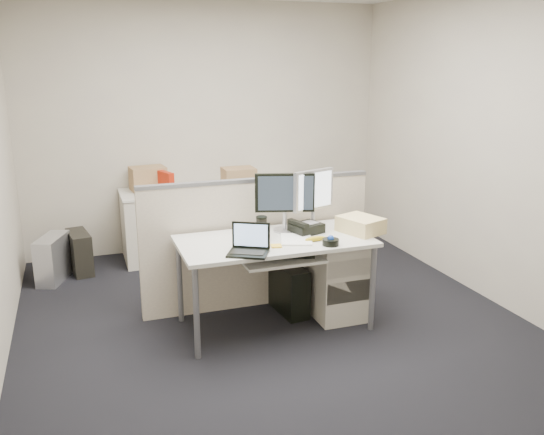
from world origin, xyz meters
name	(u,v)px	position (x,y,z in m)	size (l,w,h in m)	color
floor	(274,325)	(0.00, 0.00, -0.01)	(4.00, 4.50, 0.01)	black
wall_back	(207,128)	(0.00, 2.25, 1.35)	(4.00, 0.02, 2.70)	#B1A799
wall_front	(464,252)	(0.00, -2.25, 1.35)	(4.00, 0.02, 2.70)	#B1A799
wall_right	(493,148)	(2.00, 0.00, 1.35)	(0.02, 4.50, 2.70)	#B1A799
desk	(275,247)	(0.00, 0.00, 0.66)	(1.50, 0.75, 0.73)	silver
keyboard_tray	(282,260)	(0.00, -0.18, 0.62)	(0.62, 0.32, 0.02)	silver
drawer_pedestal	(334,277)	(0.55, 0.05, 0.33)	(0.40, 0.55, 0.65)	beige
cubicle_partition	(257,244)	(0.00, 0.45, 0.55)	(2.00, 0.06, 1.10)	beige
back_counter	(216,221)	(0.00, 1.93, 0.36)	(2.00, 0.60, 0.72)	beige
monitor_main	(285,203)	(0.15, 0.18, 0.97)	(0.48, 0.18, 0.48)	black
monitor_small	(313,200)	(0.40, 0.18, 0.97)	(0.40, 0.20, 0.48)	#B7B7BC
laptop	(248,240)	(-0.30, -0.28, 0.84)	(0.28, 0.21, 0.21)	black
trackball	(331,242)	(0.35, -0.28, 0.75)	(0.13, 0.13, 0.05)	black
desk_phone	(306,228)	(0.30, 0.08, 0.77)	(0.24, 0.20, 0.08)	black
paper_stack	(296,239)	(0.15, -0.08, 0.74)	(0.23, 0.30, 0.01)	white
sticky_pad	(276,246)	(-0.05, -0.18, 0.74)	(0.08, 0.08, 0.01)	yellow
travel_mug	(261,229)	(-0.10, 0.02, 0.82)	(0.08, 0.08, 0.17)	black
banana	(315,239)	(0.28, -0.15, 0.75)	(0.17, 0.04, 0.04)	gold
cellphone	(249,233)	(-0.15, 0.20, 0.74)	(0.06, 0.11, 0.01)	black
manila_folders	(361,225)	(0.72, -0.05, 0.79)	(0.26, 0.33, 0.13)	#F6E58A
keyboard	(287,255)	(0.05, -0.14, 0.64)	(0.41, 0.15, 0.02)	black
pc_tower_desk	(289,289)	(0.20, 0.20, 0.21)	(0.18, 0.45, 0.42)	black
pc_tower_spare_dark	(80,252)	(-1.45, 1.79, 0.21)	(0.18, 0.45, 0.42)	black
pc_tower_spare_silver	(53,259)	(-1.70, 1.63, 0.22)	(0.19, 0.47, 0.44)	#B7B7BC
cardboard_box_left	(148,179)	(-0.70, 2.05, 0.85)	(0.36, 0.27, 0.27)	#A58155
cardboard_box_right	(239,179)	(0.23, 1.81, 0.84)	(0.34, 0.26, 0.24)	#A58155
red_binder	(166,183)	(-0.55, 1.83, 0.84)	(0.06, 0.27, 0.25)	#AD1F0A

